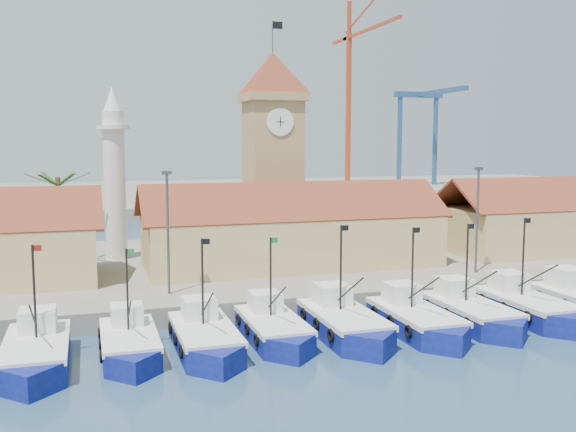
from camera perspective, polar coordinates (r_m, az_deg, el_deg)
name	(u,v)px	position (r m, az deg, el deg)	size (l,w,h in m)	color
ground	(390,347)	(40.81, 9.06, -11.46)	(400.00, 400.00, 0.00)	navy
quay	(279,265)	(62.36, -0.82, -4.39)	(140.00, 32.00, 1.50)	gray
terminal	(169,195)	(146.19, -10.51, 1.87)	(240.00, 80.00, 2.00)	gray
boat_1	(36,356)	(39.11, -21.50, -11.49)	(3.50, 9.60, 7.26)	navy
boat_2	(130,346)	(39.52, -13.89, -11.12)	(3.23, 8.85, 6.70)	navy
boat_3	(206,340)	(39.49, -7.31, -10.91)	(3.47, 9.51, 7.19)	navy
boat_4	(274,331)	(41.23, -1.21, -10.15)	(3.34, 9.16, 6.93)	navy
boat_5	(346,326)	(42.19, 5.15, -9.67)	(3.69, 10.11, 7.65)	navy
boat_6	(418,322)	(43.70, 11.47, -9.25)	(3.56, 9.75, 7.38)	navy
boat_7	(473,315)	(46.36, 16.09, -8.46)	(3.57, 9.77, 7.39)	navy
boat_8	(530,309)	(49.09, 20.67, -7.76)	(3.69, 10.10, 7.64)	navy
hall_center	(291,238)	(58.04, 0.30, -1.96)	(27.04, 10.13, 7.61)	tan
clock_tower	(273,149)	(63.15, -1.36, 5.99)	(5.80, 5.80, 22.70)	#A68355
minaret	(114,173)	(62.80, -15.17, 3.72)	(3.00, 3.00, 16.30)	silver
palm_tree	(59,213)	(61.06, -19.69, 0.22)	(5.60, 5.03, 8.39)	brown
lamp_posts	(328,221)	(50.39, 3.62, -0.41)	(80.70, 0.25, 9.03)	#3F3F44
crane_red_right	(352,84)	(150.38, 5.68, 11.59)	(1.00, 35.61, 42.70)	#B53C1B
gantry	(425,112)	(162.32, 12.07, 9.01)	(13.00, 22.00, 23.20)	#294E7F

